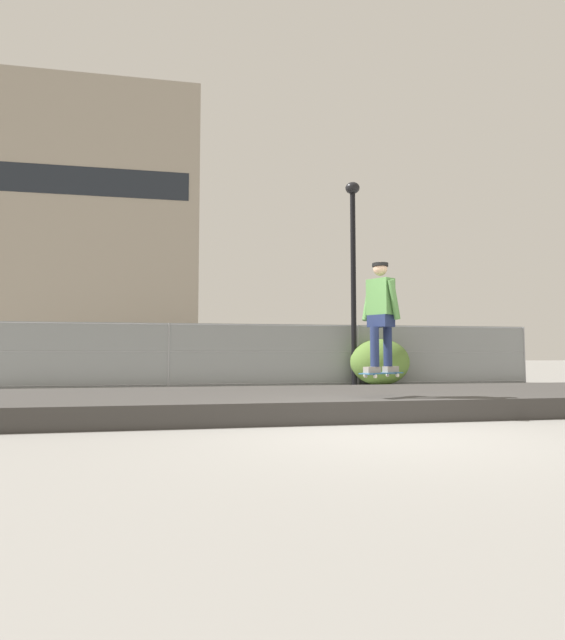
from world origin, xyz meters
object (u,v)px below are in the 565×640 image
street_lamp (353,256)px  parked_car_far (436,357)px  skateboard (382,373)px  skater (381,310)px  parked_car_mid (259,357)px  shrub_left (380,362)px  parked_car_near (103,357)px

street_lamp → parked_car_far: street_lamp is taller
skateboard → skater: 0.94m
parked_car_mid → shrub_left: (3.13, -4.00, -0.13)m
skateboard → parked_car_near: size_ratio=0.18×
skateboard → parked_car_far: 12.99m
parked_car_far → shrub_left: 5.28m
parked_car_far → shrub_left: bearing=-135.3°
parked_car_mid → parked_car_far: same height
skater → parked_car_near: skater is taller
skater → parked_car_far: bearing=59.2°
street_lamp → parked_car_far: bearing=38.6°
parked_car_mid → shrub_left: 5.08m
skateboard → parked_car_mid: (-0.25, 11.44, 0.18)m
skater → parked_car_near: size_ratio=0.37×
skateboard → parked_car_near: bearing=117.4°
parked_car_mid → shrub_left: size_ratio=2.47×
shrub_left → skater: bearing=-111.2°
parked_car_near → parked_car_mid: 5.47m
parked_car_near → parked_car_far: same height
skateboard → street_lamp: 8.49m
skater → street_lamp: 8.17m
skateboard → parked_car_near: (-5.70, 11.02, 0.18)m
parked_car_far → skateboard: bearing=-120.8°
street_lamp → parked_car_far: 6.57m
skateboard → parked_car_mid: bearing=91.2°
skateboard → parked_car_far: (6.64, 11.16, 0.18)m
skater → parked_car_mid: size_ratio=0.37×
street_lamp → parked_car_mid: street_lamp is taller
street_lamp → shrub_left: size_ratio=3.44×
shrub_left → parked_car_mid: bearing=128.1°
skateboard → shrub_left: 7.98m
parked_car_mid → parked_car_far: 6.89m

